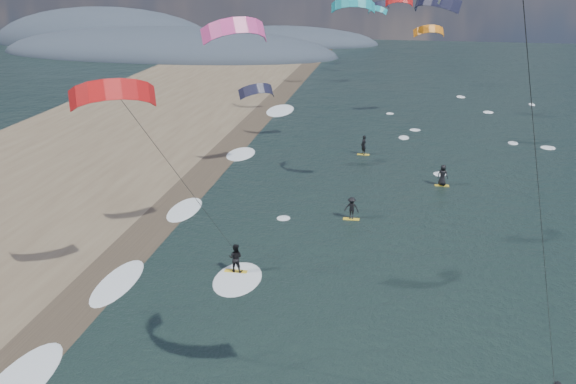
# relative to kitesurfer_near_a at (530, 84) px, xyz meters

# --- Properties ---
(wet_sand_strip) EXTENTS (3.00, 240.00, 0.00)m
(wet_sand_strip) POSITION_rel_kitesurfer_near_a_xyz_m (-18.75, 7.75, -13.80)
(wet_sand_strip) COLOR #382D23
(wet_sand_strip) RESTS_ON ground
(coastal_hills) EXTENTS (80.00, 41.00, 15.00)m
(coastal_hills) POSITION_rel_kitesurfer_near_a_xyz_m (-51.59, 105.61, -13.80)
(coastal_hills) COLOR #3D4756
(coastal_hills) RESTS_ON ground
(kitesurfer_near_a) EXTENTS (8.14, 9.23, 17.62)m
(kitesurfer_near_a) POSITION_rel_kitesurfer_near_a_xyz_m (0.00, 0.00, 0.00)
(kitesurfer_near_a) COLOR yellow
(kitesurfer_near_a) RESTS_ON ground
(kitesurfer_near_b) EXTENTS (7.09, 8.89, 12.54)m
(kitesurfer_near_b) POSITION_rel_kitesurfer_near_a_xyz_m (-14.07, 10.86, -5.87)
(kitesurfer_near_b) COLOR yellow
(kitesurfer_near_b) RESTS_ON ground
(far_kitesurfers) EXTENTS (7.73, 16.15, 1.79)m
(far_kitesurfers) POSITION_rel_kitesurfer_near_a_xyz_m (-3.90, 30.34, -12.96)
(far_kitesurfers) COLOR yellow
(far_kitesurfers) RESTS_ON ground
(bg_kite_field) EXTENTS (16.87, 75.09, 11.26)m
(bg_kite_field) POSITION_rel_kitesurfer_near_a_xyz_m (-7.14, 51.17, -1.55)
(bg_kite_field) COLOR black
(bg_kite_field) RESTS_ON ground
(shoreline_surf) EXTENTS (2.40, 79.40, 0.11)m
(shoreline_surf) POSITION_rel_kitesurfer_near_a_xyz_m (-17.55, 12.50, -13.80)
(shoreline_surf) COLOR white
(shoreline_surf) RESTS_ON ground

